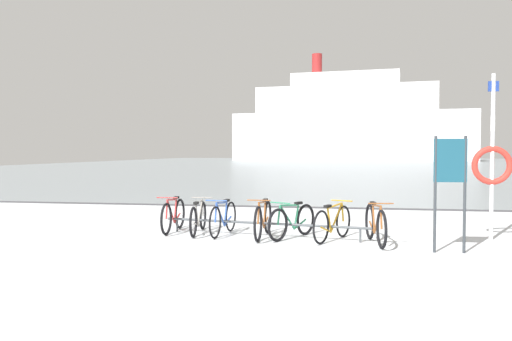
{
  "coord_description": "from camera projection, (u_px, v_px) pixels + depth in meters",
  "views": [
    {
      "loc": [
        0.7,
        -6.03,
        1.77
      ],
      "look_at": [
        -1.34,
        5.88,
        1.31
      ],
      "focal_mm": 36.09,
      "sensor_mm": 36.0,
      "label": 1
    }
  ],
  "objects": [
    {
      "name": "info_sign",
      "position": [
        450.0,
        173.0,
        8.86
      ],
      "size": [
        0.55,
        0.08,
        2.03
      ],
      "color": "#33383D",
      "rests_on": "ground"
    },
    {
      "name": "bicycle_4",
      "position": [
        292.0,
        221.0,
        10.38
      ],
      "size": [
        0.83,
        1.49,
        0.76
      ],
      "color": "black",
      "rests_on": "ground"
    },
    {
      "name": "bicycle_2",
      "position": [
        223.0,
        218.0,
        10.8
      ],
      "size": [
        0.46,
        1.63,
        0.77
      ],
      "color": "black",
      "rests_on": "ground"
    },
    {
      "name": "bike_rack",
      "position": [
        263.0,
        224.0,
        10.56
      ],
      "size": [
        4.35,
        0.8,
        0.31
      ],
      "color": "#4C5156",
      "rests_on": "ground"
    },
    {
      "name": "rescue_post",
      "position": [
        492.0,
        162.0,
        10.17
      ],
      "size": [
        0.78,
        0.12,
        3.29
      ],
      "color": "silver",
      "rests_on": "ground"
    },
    {
      "name": "bicycle_6",
      "position": [
        375.0,
        224.0,
        9.75
      ],
      "size": [
        0.46,
        1.71,
        0.83
      ],
      "color": "black",
      "rests_on": "ground"
    },
    {
      "name": "bicycle_5",
      "position": [
        333.0,
        223.0,
        10.12
      ],
      "size": [
        0.75,
        1.52,
        0.77
      ],
      "color": "black",
      "rests_on": "ground"
    },
    {
      "name": "bicycle_0",
      "position": [
        173.0,
        215.0,
        11.24
      ],
      "size": [
        0.46,
        1.65,
        0.79
      ],
      "color": "black",
      "rests_on": "ground"
    },
    {
      "name": "bicycle_3",
      "position": [
        263.0,
        220.0,
        10.47
      ],
      "size": [
        0.46,
        1.77,
        0.82
      ],
      "color": "black",
      "rests_on": "ground"
    },
    {
      "name": "ferry_ship",
      "position": [
        349.0,
        124.0,
        93.33
      ],
      "size": [
        43.12,
        15.22,
        19.6
      ],
      "color": "silver",
      "rests_on": "ground"
    },
    {
      "name": "ground",
      "position": [
        338.0,
        167.0,
        59.21
      ],
      "size": [
        80.0,
        132.0,
        0.08
      ],
      "color": "silver"
    },
    {
      "name": "bicycle_1",
      "position": [
        198.0,
        218.0,
        11.0
      ],
      "size": [
        0.46,
        1.69,
        0.74
      ],
      "color": "black",
      "rests_on": "ground"
    }
  ]
}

